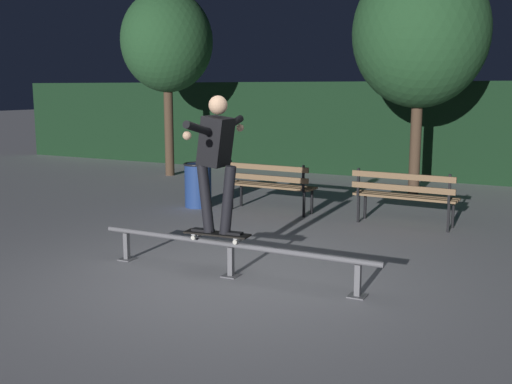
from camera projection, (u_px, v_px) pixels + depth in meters
ground_plane at (227, 278)px, 6.86m from camera, size 90.00×90.00×0.00m
hedge_backdrop at (414, 130)px, 14.59m from camera, size 24.00×1.20×2.28m
grind_rail at (231, 250)px, 6.88m from camera, size 3.53×0.18×0.40m
skateboard at (217, 234)px, 6.94m from camera, size 0.79×0.26×0.09m
skateboarder at (216, 153)px, 6.78m from camera, size 0.63×1.41×1.56m
park_bench_leftmost at (269, 182)px, 10.42m from camera, size 1.62×0.48×0.88m
park_bench_left_center at (404, 192)px, 9.37m from camera, size 1.62×0.48×0.88m
tree_far_left at (167, 42)px, 14.45m from camera, size 2.19×2.19×4.44m
tree_behind_benches at (420, 34)px, 11.88m from camera, size 2.66×2.66×4.65m
trash_can at (198, 184)px, 10.94m from camera, size 0.52×0.52×0.80m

